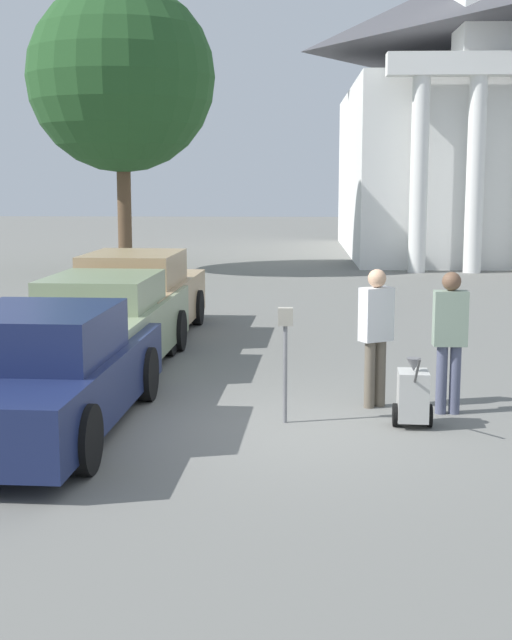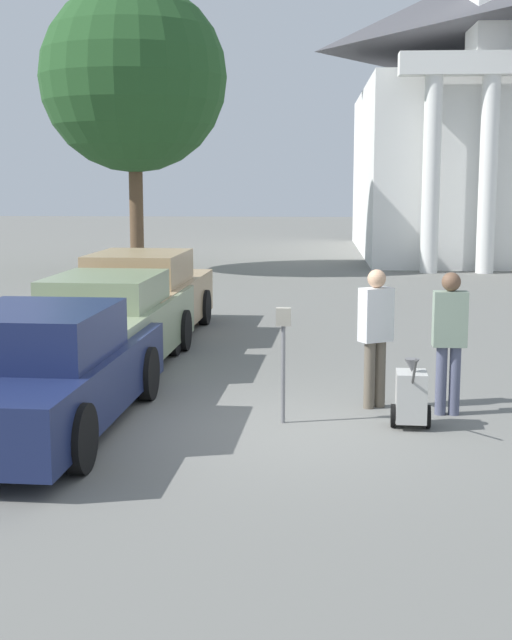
# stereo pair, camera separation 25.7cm
# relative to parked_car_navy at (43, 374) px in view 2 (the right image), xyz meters

# --- Properties ---
(ground_plane) EXTENTS (120.00, 120.00, 0.00)m
(ground_plane) POSITION_rel_parked_car_navy_xyz_m (2.72, 0.21, -0.69)
(ground_plane) COLOR slate
(parked_car_navy) EXTENTS (2.13, 5.00, 1.49)m
(parked_car_navy) POSITION_rel_parked_car_navy_xyz_m (0.00, 0.00, 0.00)
(parked_car_navy) COLOR #19234C
(parked_car_navy) RESTS_ON ground_plane
(parked_car_sage) EXTENTS (2.10, 5.17, 1.50)m
(parked_car_sage) POSITION_rel_parked_car_navy_xyz_m (0.00, 3.47, 0.02)
(parked_car_sage) COLOR gray
(parked_car_sage) RESTS_ON ground_plane
(parked_car_tan) EXTENTS (2.16, 5.31, 1.62)m
(parked_car_tan) POSITION_rel_parked_car_navy_xyz_m (0.00, 6.22, 0.06)
(parked_car_tan) COLOR tan
(parked_car_tan) RESTS_ON ground_plane
(parking_meter) EXTENTS (0.18, 0.09, 1.43)m
(parking_meter) POSITION_rel_parked_car_navy_xyz_m (2.83, 0.50, 0.30)
(parking_meter) COLOR slate
(parking_meter) RESTS_ON ground_plane
(person_worker) EXTENTS (0.47, 0.40, 1.82)m
(person_worker) POSITION_rel_parked_car_navy_xyz_m (4.00, 1.31, 0.36)
(person_worker) COLOR #665B4C
(person_worker) RESTS_ON ground_plane
(person_supervisor) EXTENTS (0.42, 0.24, 1.82)m
(person_supervisor) POSITION_rel_parked_car_navy_xyz_m (4.90, 1.01, 0.36)
(person_supervisor) COLOR #515670
(person_supervisor) RESTS_ON ground_plane
(equipment_cart) EXTENTS (0.48, 0.99, 1.00)m
(equipment_cart) POSITION_rel_parked_car_navy_xyz_m (4.37, 0.38, -0.30)
(equipment_cart) COLOR #B2B2AD
(equipment_cart) RESTS_ON ground_plane
(church) EXTENTS (8.96, 15.13, 23.85)m
(church) POSITION_rel_parked_car_navy_xyz_m (9.53, 25.54, 5.30)
(church) COLOR white
(church) RESTS_ON ground_plane
(shade_tree) EXTENTS (5.86, 5.86, 9.01)m
(shade_tree) POSITION_rel_parked_car_navy_xyz_m (-2.43, 18.20, 5.37)
(shade_tree) COLOR brown
(shade_tree) RESTS_ON ground_plane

